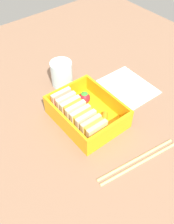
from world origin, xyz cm
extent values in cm
cube|color=#87634B|center=(0.00, 0.00, -1.00)|extent=(120.00, 120.00, 2.00)
cube|color=#F8A613|center=(0.00, 0.00, 0.60)|extent=(17.94, 14.23, 1.20)
cube|color=#F8A613|center=(0.00, 6.81, 3.43)|extent=(17.94, 0.60, 4.46)
cube|color=#F8A613|center=(0.00, -6.81, 3.43)|extent=(17.94, 0.60, 4.46)
cube|color=#F8A613|center=(-8.67, 0.00, 3.43)|extent=(0.60, 13.03, 4.46)
cube|color=#F8A613|center=(8.67, 0.00, 3.43)|extent=(0.60, 13.03, 4.46)
cube|color=#E1C283|center=(-7.14, 2.80, 3.66)|extent=(1.08, 5.59, 4.92)
cube|color=yellow|center=(-6.05, 2.80, 3.66)|extent=(1.08, 5.15, 4.52)
cube|color=#E1C283|center=(-4.97, 2.80, 3.66)|extent=(1.08, 5.59, 4.92)
cube|color=beige|center=(-3.10, 2.80, 3.66)|extent=(1.08, 5.59, 4.92)
cube|color=yellow|center=(-2.02, 2.80, 3.66)|extent=(1.08, 5.15, 4.52)
cube|color=beige|center=(-0.93, 2.80, 3.66)|extent=(1.08, 5.59, 4.92)
cube|color=beige|center=(0.93, 2.80, 3.66)|extent=(1.08, 5.59, 4.92)
cube|color=orange|center=(2.02, 2.80, 3.66)|extent=(1.08, 5.15, 4.52)
cube|color=beige|center=(3.10, 2.80, 3.66)|extent=(1.08, 5.59, 4.92)
cube|color=beige|center=(4.97, 2.80, 3.66)|extent=(1.08, 5.59, 4.92)
cube|color=#D87259|center=(6.05, 2.80, 3.66)|extent=(1.08, 5.15, 4.52)
cube|color=beige|center=(7.14, 2.80, 3.66)|extent=(1.08, 5.59, 4.92)
cylinder|color=orange|center=(-3.90, -2.44, 1.99)|extent=(3.59, 3.76, 1.59)
sphere|color=red|center=(4.41, -2.65, 2.74)|extent=(3.09, 3.09, 3.09)
cone|color=green|center=(4.41, -2.65, 4.59)|extent=(1.85, 1.85, 0.60)
cylinder|color=tan|center=(-17.70, -0.94, 0.35)|extent=(3.66, 20.80, 0.70)
cylinder|color=tan|center=(-16.49, -1.12, 0.35)|extent=(3.66, 20.80, 0.70)
cylinder|color=silver|center=(15.76, -3.18, 3.72)|extent=(6.19, 6.19, 7.43)
cube|color=white|center=(2.38, -17.43, 0.20)|extent=(15.80, 12.20, 0.40)
camera|label=1|loc=(-33.61, 26.78, 48.51)|focal=40.00mm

